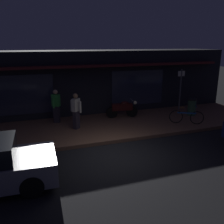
{
  "coord_description": "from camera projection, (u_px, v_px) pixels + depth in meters",
  "views": [
    {
      "loc": [
        -2.83,
        -7.86,
        4.0
      ],
      "look_at": [
        0.73,
        2.4,
        0.95
      ],
      "focal_mm": 39.39,
      "sensor_mm": 36.0,
      "label": 1
    }
  ],
  "objects": [
    {
      "name": "ground_plane",
      "position": [
        115.0,
        155.0,
        9.12
      ],
      "size": [
        60.0,
        60.0,
        0.0
      ],
      "primitive_type": "plane",
      "color": "black"
    },
    {
      "name": "trash_bin",
      "position": [
        192.0,
        107.0,
        13.51
      ],
      "size": [
        0.48,
        0.48,
        0.93
      ],
      "color": "#2D4C33",
      "rests_on": "sidewalk_slab"
    },
    {
      "name": "bicycle_parked",
      "position": [
        186.0,
        117.0,
        12.08
      ],
      "size": [
        1.46,
        0.85,
        0.91
      ],
      "color": "black",
      "rests_on": "sidewalk_slab"
    },
    {
      "name": "sign_post",
      "position": [
        180.0,
        87.0,
        14.42
      ],
      "size": [
        0.44,
        0.09,
        2.4
      ],
      "color": "#47474C",
      "rests_on": "sidewalk_slab"
    },
    {
      "name": "person_bystander",
      "position": [
        76.0,
        110.0,
        11.25
      ],
      "size": [
        0.46,
        0.52,
        1.67
      ],
      "color": "#28232D",
      "rests_on": "sidewalk_slab"
    },
    {
      "name": "storefront_building",
      "position": [
        78.0,
        82.0,
        14.44
      ],
      "size": [
        18.0,
        3.3,
        3.6
      ],
      "color": "black",
      "rests_on": "ground_plane"
    },
    {
      "name": "motorcycle",
      "position": [
        123.0,
        108.0,
        13.08
      ],
      "size": [
        1.7,
        0.58,
        0.97
      ],
      "color": "black",
      "rests_on": "sidewalk_slab"
    },
    {
      "name": "person_photographer",
      "position": [
        56.0,
        105.0,
        12.14
      ],
      "size": [
        0.44,
        0.57,
        1.67
      ],
      "color": "#28232D",
      "rests_on": "sidewalk_slab"
    },
    {
      "name": "sidewalk_slab",
      "position": [
        94.0,
        128.0,
        11.83
      ],
      "size": [
        18.0,
        4.0,
        0.15
      ],
      "primitive_type": "cube",
      "color": "brown",
      "rests_on": "ground_plane"
    }
  ]
}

